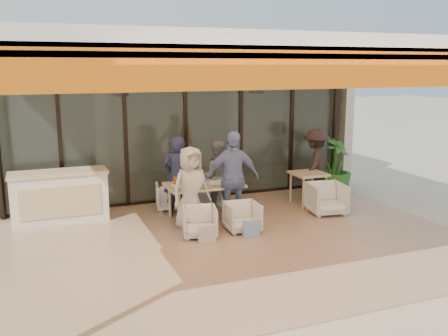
% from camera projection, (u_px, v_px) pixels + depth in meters
% --- Properties ---
extents(ground, '(70.00, 70.00, 0.00)m').
position_uv_depth(ground, '(237.00, 242.00, 8.79)').
color(ground, '#C6B293').
rests_on(ground, ground).
extents(terrace_floor, '(8.00, 6.00, 0.01)m').
position_uv_depth(terrace_floor, '(237.00, 241.00, 8.79)').
color(terrace_floor, tan).
rests_on(terrace_floor, ground).
extents(terrace_structure, '(8.00, 6.00, 3.40)m').
position_uv_depth(terrace_structure, '(245.00, 52.00, 7.90)').
color(terrace_structure, silver).
rests_on(terrace_structure, ground).
extents(glass_storefront, '(8.08, 0.10, 3.20)m').
position_uv_depth(glass_storefront, '(186.00, 131.00, 11.20)').
color(glass_storefront, '#9EADA3').
rests_on(glass_storefront, ground).
extents(interior_block, '(9.05, 3.62, 3.52)m').
position_uv_depth(interior_block, '(159.00, 97.00, 13.19)').
color(interior_block, silver).
rests_on(interior_block, ground).
extents(host_counter, '(1.85, 0.65, 1.04)m').
position_uv_depth(host_counter, '(60.00, 197.00, 9.76)').
color(host_counter, silver).
rests_on(host_counter, ground).
extents(dining_table, '(1.50, 0.90, 0.93)m').
position_uv_depth(dining_table, '(204.00, 187.00, 9.93)').
color(dining_table, tan).
rests_on(dining_table, ground).
extents(chair_far_left, '(0.72, 0.69, 0.64)m').
position_uv_depth(chair_far_left, '(171.00, 195.00, 10.71)').
color(chair_far_left, white).
rests_on(chair_far_left, ground).
extents(chair_far_right, '(0.70, 0.68, 0.61)m').
position_uv_depth(chair_far_right, '(208.00, 192.00, 11.02)').
color(chair_far_right, white).
rests_on(chair_far_right, ground).
extents(chair_near_left, '(0.72, 0.69, 0.62)m').
position_uv_depth(chair_near_left, '(200.00, 221.00, 8.98)').
color(chair_near_left, white).
rests_on(chair_near_left, ground).
extents(chair_near_right, '(0.63, 0.60, 0.62)m').
position_uv_depth(chair_near_right, '(242.00, 216.00, 9.28)').
color(chair_near_right, white).
rests_on(chair_near_right, ground).
extents(diner_navy, '(0.64, 0.45, 1.66)m').
position_uv_depth(diner_navy, '(177.00, 177.00, 10.15)').
color(diner_navy, '#191D37').
rests_on(diner_navy, ground).
extents(diner_grey, '(0.83, 0.70, 1.55)m').
position_uv_depth(diner_grey, '(216.00, 176.00, 10.47)').
color(diner_grey, slate).
rests_on(diner_grey, ground).
extents(diner_cream, '(0.86, 0.65, 1.58)m').
position_uv_depth(diner_cream, '(191.00, 188.00, 9.34)').
color(diner_cream, beige).
rests_on(diner_cream, ground).
extents(diner_periwinkle, '(1.12, 0.56, 1.83)m').
position_uv_depth(diner_periwinkle, '(232.00, 178.00, 9.62)').
color(diner_periwinkle, '#6D7EB6').
rests_on(diner_periwinkle, ground).
extents(tote_bag_cream, '(0.30, 0.10, 0.34)m').
position_uv_depth(tote_bag_cream, '(207.00, 235.00, 8.64)').
color(tote_bag_cream, silver).
rests_on(tote_bag_cream, ground).
extents(tote_bag_blue, '(0.30, 0.10, 0.34)m').
position_uv_depth(tote_bag_blue, '(251.00, 229.00, 8.95)').
color(tote_bag_blue, '#99BFD8').
rests_on(tote_bag_blue, ground).
extents(side_table, '(0.70, 0.70, 0.74)m').
position_uv_depth(side_table, '(308.00, 177.00, 10.99)').
color(side_table, tan).
rests_on(side_table, ground).
extents(side_chair, '(0.81, 0.77, 0.74)m').
position_uv_depth(side_chair, '(327.00, 197.00, 10.36)').
color(side_chair, white).
rests_on(side_chair, ground).
extents(standing_woman, '(1.19, 1.15, 1.63)m').
position_uv_depth(standing_woman, '(315.00, 164.00, 11.53)').
color(standing_woman, black).
rests_on(standing_woman, ground).
extents(potted_palm, '(1.13, 1.13, 1.42)m').
position_uv_depth(potted_palm, '(335.00, 167.00, 11.78)').
color(potted_palm, '#1E5919').
rests_on(potted_palm, ground).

